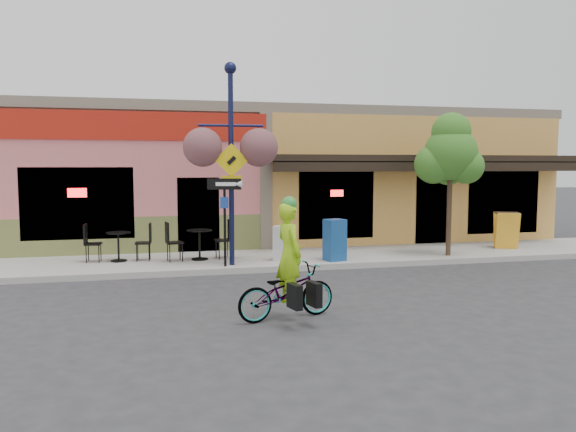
# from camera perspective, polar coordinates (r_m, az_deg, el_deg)

# --- Properties ---
(ground) EXTENTS (90.00, 90.00, 0.00)m
(ground) POSITION_cam_1_polar(r_m,az_deg,el_deg) (13.88, 4.63, -5.86)
(ground) COLOR #2D2D30
(ground) RESTS_ON ground
(sidewalk) EXTENTS (24.00, 3.00, 0.15)m
(sidewalk) POSITION_cam_1_polar(r_m,az_deg,el_deg) (15.75, 2.37, -4.24)
(sidewalk) COLOR #9E9B93
(sidewalk) RESTS_ON ground
(curb) EXTENTS (24.00, 0.12, 0.15)m
(curb) POSITION_cam_1_polar(r_m,az_deg,el_deg) (14.38, 3.95, -5.16)
(curb) COLOR #A8A59E
(curb) RESTS_ON ground
(building) EXTENTS (18.20, 8.20, 4.50)m
(building) POSITION_cam_1_polar(r_m,az_deg,el_deg) (20.88, -1.73, 4.08)
(building) COLOR #D3686B
(building) RESTS_ON ground
(bicycle) EXTENTS (1.91, 1.04, 0.95)m
(bicycle) POSITION_cam_1_polar(r_m,az_deg,el_deg) (9.78, -0.16, -7.70)
(bicycle) COLOR maroon
(bicycle) RESTS_ON ground
(cyclist_rider) EXTENTS (0.56, 0.73, 1.77)m
(cyclist_rider) POSITION_cam_1_polar(r_m,az_deg,el_deg) (9.70, 0.13, -5.33)
(cyclist_rider) COLOR #9AD716
(cyclist_rider) RESTS_ON ground
(lamp_post) EXTENTS (1.64, 0.74, 5.03)m
(lamp_post) POSITION_cam_1_polar(r_m,az_deg,el_deg) (14.04, -5.80, 5.21)
(lamp_post) COLOR #121639
(lamp_post) RESTS_ON sidewalk
(one_way_sign) EXTENTS (0.85, 0.39, 2.18)m
(one_way_sign) POSITION_cam_1_polar(r_m,az_deg,el_deg) (13.92, -6.44, -0.68)
(one_way_sign) COLOR black
(one_way_sign) RESTS_ON sidewalk
(cafe_set_left) EXTENTS (1.73, 0.95, 1.00)m
(cafe_set_left) POSITION_cam_1_polar(r_m,az_deg,el_deg) (15.28, -16.85, -2.57)
(cafe_set_left) COLOR black
(cafe_set_left) RESTS_ON sidewalk
(cafe_set_right) EXTENTS (1.85, 1.12, 1.05)m
(cafe_set_right) POSITION_cam_1_polar(r_m,az_deg,el_deg) (15.06, -8.98, -2.44)
(cafe_set_right) COLOR black
(cafe_set_right) RESTS_ON sidewalk
(newspaper_box_blue) EXTENTS (0.58, 0.54, 1.09)m
(newspaper_box_blue) POSITION_cam_1_polar(r_m,az_deg,el_deg) (14.80, 4.77, -2.44)
(newspaper_box_blue) COLOR navy
(newspaper_box_blue) RESTS_ON sidewalk
(newspaper_box_grey) EXTENTS (0.53, 0.51, 0.91)m
(newspaper_box_grey) POSITION_cam_1_polar(r_m,az_deg,el_deg) (14.77, -0.65, -2.79)
(newspaper_box_grey) COLOR #BABABA
(newspaper_box_grey) RESTS_ON sidewalk
(street_tree) EXTENTS (1.70, 1.70, 3.99)m
(street_tree) POSITION_cam_1_polar(r_m,az_deg,el_deg) (16.10, 16.12, 3.17)
(street_tree) COLOR #3D7A26
(street_tree) RESTS_ON sidewalk
(sandwich_board) EXTENTS (0.80, 0.71, 1.10)m
(sandwich_board) POSITION_cam_1_polar(r_m,az_deg,el_deg) (17.95, 21.43, -1.42)
(sandwich_board) COLOR yellow
(sandwich_board) RESTS_ON sidewalk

